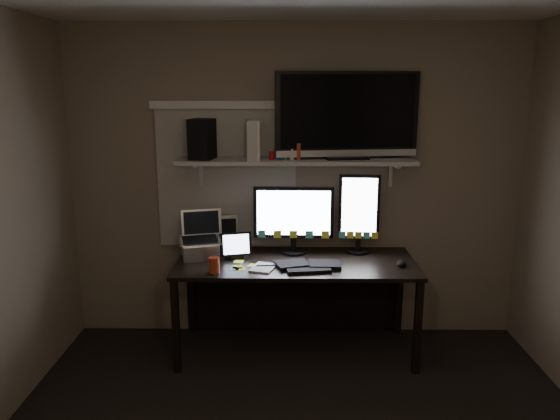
{
  "coord_description": "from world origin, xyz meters",
  "views": [
    {
      "loc": [
        -0.08,
        -2.5,
        2.03
      ],
      "look_at": [
        -0.12,
        1.25,
        1.17
      ],
      "focal_mm": 35.0,
      "sensor_mm": 36.0,
      "label": 1
    }
  ],
  "objects_px": {
    "monitor_portrait": "(359,213)",
    "tv": "(347,115)",
    "desk": "(296,278)",
    "monitor_landscape": "(294,219)",
    "speaker": "(202,139)",
    "laptop": "(200,236)",
    "game_console": "(253,140)",
    "mouse": "(401,263)",
    "keyboard": "(308,265)",
    "cup": "(214,265)",
    "tablet": "(236,245)"
  },
  "relations": [
    {
      "from": "desk",
      "to": "tv",
      "type": "bearing_deg",
      "value": 15.39
    },
    {
      "from": "desk",
      "to": "tv",
      "type": "relative_size",
      "value": 1.66
    },
    {
      "from": "cup",
      "to": "game_console",
      "type": "bearing_deg",
      "value": 59.7
    },
    {
      "from": "desk",
      "to": "keyboard",
      "type": "bearing_deg",
      "value": -70.22
    },
    {
      "from": "monitor_landscape",
      "to": "monitor_portrait",
      "type": "height_order",
      "value": "monitor_portrait"
    },
    {
      "from": "game_console",
      "to": "speaker",
      "type": "xyz_separation_m",
      "value": [
        -0.38,
        -0.0,
        0.0
      ]
    },
    {
      "from": "monitor_landscape",
      "to": "mouse",
      "type": "bearing_deg",
      "value": -19.9
    },
    {
      "from": "keyboard",
      "to": "cup",
      "type": "xyz_separation_m",
      "value": [
        -0.67,
        -0.13,
        0.04
      ]
    },
    {
      "from": "monitor_portrait",
      "to": "desk",
      "type": "bearing_deg",
      "value": -163.47
    },
    {
      "from": "desk",
      "to": "tablet",
      "type": "distance_m",
      "value": 0.54
    },
    {
      "from": "desk",
      "to": "speaker",
      "type": "bearing_deg",
      "value": 174.86
    },
    {
      "from": "tv",
      "to": "speaker",
      "type": "xyz_separation_m",
      "value": [
        -1.09,
        -0.04,
        -0.17
      ]
    },
    {
      "from": "tablet",
      "to": "tv",
      "type": "height_order",
      "value": "tv"
    },
    {
      "from": "desk",
      "to": "monitor_landscape",
      "type": "relative_size",
      "value": 2.89
    },
    {
      "from": "speaker",
      "to": "mouse",
      "type": "bearing_deg",
      "value": 0.12
    },
    {
      "from": "game_console",
      "to": "mouse",
      "type": "bearing_deg",
      "value": -22.59
    },
    {
      "from": "cup",
      "to": "speaker",
      "type": "xyz_separation_m",
      "value": [
        -0.13,
        0.44,
        0.85
      ]
    },
    {
      "from": "laptop",
      "to": "mouse",
      "type": "bearing_deg",
      "value": -21.63
    },
    {
      "from": "laptop",
      "to": "speaker",
      "type": "height_order",
      "value": "speaker"
    },
    {
      "from": "monitor_landscape",
      "to": "mouse",
      "type": "xyz_separation_m",
      "value": [
        0.79,
        -0.31,
        -0.25
      ]
    },
    {
      "from": "desk",
      "to": "cup",
      "type": "relative_size",
      "value": 16.03
    },
    {
      "from": "tablet",
      "to": "tv",
      "type": "distance_m",
      "value": 1.29
    },
    {
      "from": "tablet",
      "to": "laptop",
      "type": "bearing_deg",
      "value": 162.71
    },
    {
      "from": "keyboard",
      "to": "tablet",
      "type": "height_order",
      "value": "tablet"
    },
    {
      "from": "monitor_landscape",
      "to": "keyboard",
      "type": "distance_m",
      "value": 0.44
    },
    {
      "from": "laptop",
      "to": "cup",
      "type": "distance_m",
      "value": 0.39
    },
    {
      "from": "mouse",
      "to": "game_console",
      "type": "height_order",
      "value": "game_console"
    },
    {
      "from": "monitor_portrait",
      "to": "tv",
      "type": "bearing_deg",
      "value": -174.25
    },
    {
      "from": "monitor_landscape",
      "to": "cup",
      "type": "distance_m",
      "value": 0.77
    },
    {
      "from": "monitor_portrait",
      "to": "speaker",
      "type": "bearing_deg",
      "value": -173.68
    },
    {
      "from": "laptop",
      "to": "tv",
      "type": "xyz_separation_m",
      "value": [
        1.12,
        0.15,
        0.9
      ]
    },
    {
      "from": "desk",
      "to": "laptop",
      "type": "xyz_separation_m",
      "value": [
        -0.74,
        -0.04,
        0.35
      ]
    },
    {
      "from": "monitor_portrait",
      "to": "speaker",
      "type": "relative_size",
      "value": 2.11
    },
    {
      "from": "keyboard",
      "to": "tablet",
      "type": "relative_size",
      "value": 2.04
    },
    {
      "from": "tv",
      "to": "game_console",
      "type": "relative_size",
      "value": 3.67
    },
    {
      "from": "desk",
      "to": "tv",
      "type": "xyz_separation_m",
      "value": [
        0.38,
        0.11,
        1.25
      ]
    },
    {
      "from": "tablet",
      "to": "speaker",
      "type": "bearing_deg",
      "value": 140.19
    },
    {
      "from": "monitor_landscape",
      "to": "speaker",
      "type": "height_order",
      "value": "speaker"
    },
    {
      "from": "monitor_landscape",
      "to": "game_console",
      "type": "bearing_deg",
      "value": -174.3
    },
    {
      "from": "keyboard",
      "to": "monitor_landscape",
      "type": "bearing_deg",
      "value": 98.85
    },
    {
      "from": "cup",
      "to": "tv",
      "type": "xyz_separation_m",
      "value": [
        0.97,
        0.48,
        1.02
      ]
    },
    {
      "from": "mouse",
      "to": "tablet",
      "type": "bearing_deg",
      "value": -170.63
    },
    {
      "from": "desk",
      "to": "monitor_landscape",
      "type": "distance_m",
      "value": 0.46
    },
    {
      "from": "laptop",
      "to": "game_console",
      "type": "xyz_separation_m",
      "value": [
        0.41,
        0.11,
        0.72
      ]
    },
    {
      "from": "desk",
      "to": "game_console",
      "type": "relative_size",
      "value": 6.1
    },
    {
      "from": "laptop",
      "to": "game_console",
      "type": "bearing_deg",
      "value": -0.08
    },
    {
      "from": "monitor_portrait",
      "to": "laptop",
      "type": "distance_m",
      "value": 1.25
    },
    {
      "from": "monitor_landscape",
      "to": "tv",
      "type": "xyz_separation_m",
      "value": [
        0.4,
        0.02,
        0.8
      ]
    },
    {
      "from": "mouse",
      "to": "tv",
      "type": "bearing_deg",
      "value": 157.11
    },
    {
      "from": "monitor_landscape",
      "to": "game_console",
      "type": "distance_m",
      "value": 0.7
    }
  ]
}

